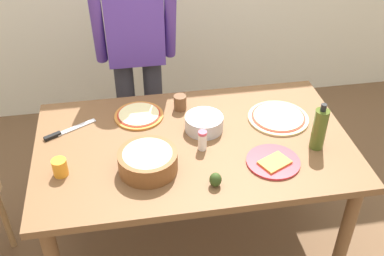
# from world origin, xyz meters

# --- Properties ---
(ground) EXTENTS (8.00, 8.00, 0.00)m
(ground) POSITION_xyz_m (0.00, 0.00, 0.00)
(ground) COLOR brown
(dining_table) EXTENTS (1.60, 0.96, 0.76)m
(dining_table) POSITION_xyz_m (0.00, 0.00, 0.67)
(dining_table) COLOR brown
(dining_table) RESTS_ON ground
(person_cook) EXTENTS (0.49, 0.25, 1.62)m
(person_cook) POSITION_xyz_m (-0.23, 0.76, 0.94)
(person_cook) COLOR #2D2D38
(person_cook) RESTS_ON ground
(pizza_raw_on_board) EXTENTS (0.33, 0.33, 0.02)m
(pizza_raw_on_board) POSITION_xyz_m (0.49, 0.12, 0.77)
(pizza_raw_on_board) COLOR beige
(pizza_raw_on_board) RESTS_ON dining_table
(pizza_cooked_on_tray) EXTENTS (0.27, 0.27, 0.02)m
(pizza_cooked_on_tray) POSITION_xyz_m (-0.26, 0.27, 0.77)
(pizza_cooked_on_tray) COLOR #C67A33
(pizza_cooked_on_tray) RESTS_ON dining_table
(plate_with_slice) EXTENTS (0.26, 0.26, 0.02)m
(plate_with_slice) POSITION_xyz_m (0.35, -0.23, 0.77)
(plate_with_slice) COLOR red
(plate_with_slice) RESTS_ON dining_table
(popcorn_bowl) EXTENTS (0.28, 0.28, 0.11)m
(popcorn_bowl) POSITION_xyz_m (-0.25, -0.17, 0.82)
(popcorn_bowl) COLOR brown
(popcorn_bowl) RESTS_ON dining_table
(mixing_bowl_steel) EXTENTS (0.20, 0.20, 0.08)m
(mixing_bowl_steel) POSITION_xyz_m (0.07, 0.10, 0.80)
(mixing_bowl_steel) COLOR #B7B7BC
(mixing_bowl_steel) RESTS_ON dining_table
(olive_oil_bottle) EXTENTS (0.07, 0.07, 0.26)m
(olive_oil_bottle) POSITION_xyz_m (0.60, -0.14, 0.87)
(olive_oil_bottle) COLOR #47561E
(olive_oil_bottle) RESTS_ON dining_table
(cup_orange) EXTENTS (0.07, 0.07, 0.08)m
(cup_orange) POSITION_xyz_m (-0.65, -0.14, 0.80)
(cup_orange) COLOR orange
(cup_orange) RESTS_ON dining_table
(cup_small_brown) EXTENTS (0.07, 0.07, 0.08)m
(cup_small_brown) POSITION_xyz_m (-0.02, 0.31, 0.80)
(cup_small_brown) COLOR brown
(cup_small_brown) RESTS_ON dining_table
(salt_shaker) EXTENTS (0.04, 0.04, 0.11)m
(salt_shaker) POSITION_xyz_m (0.03, -0.06, 0.81)
(salt_shaker) COLOR white
(salt_shaker) RESTS_ON dining_table
(chef_knife) EXTENTS (0.27, 0.16, 0.02)m
(chef_knife) POSITION_xyz_m (-0.66, 0.19, 0.77)
(chef_knife) COLOR silver
(chef_knife) RESTS_ON dining_table
(avocado) EXTENTS (0.06, 0.06, 0.07)m
(avocado) POSITION_xyz_m (0.04, -0.33, 0.80)
(avocado) COLOR #2D4219
(avocado) RESTS_ON dining_table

